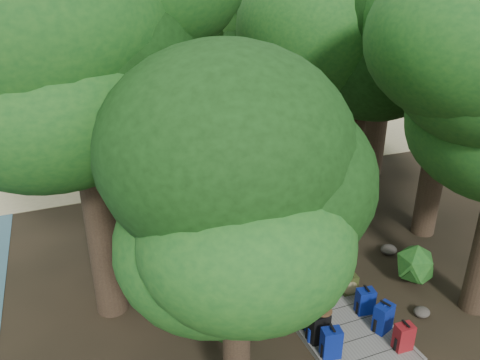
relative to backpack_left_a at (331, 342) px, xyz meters
name	(u,v)px	position (x,y,z in m)	size (l,w,h in m)	color
ground	(274,249)	(0.74, 4.19, -0.48)	(120.00, 120.00, 0.00)	#302518
sand_beach	(155,109)	(0.74, 20.19, -0.47)	(40.00, 22.00, 0.02)	tan
boardwalk	(260,230)	(0.74, 5.19, -0.42)	(2.00, 12.00, 0.12)	slate
backpack_left_a	(331,342)	(0.00, 0.00, 0.00)	(0.38, 0.27, 0.72)	navy
backpack_left_b	(318,326)	(-0.02, 0.47, 0.02)	(0.41, 0.29, 0.76)	black
backpack_left_c	(312,314)	(0.05, 0.86, -0.01)	(0.38, 0.27, 0.71)	navy
backpack_left_d	(282,278)	(0.06, 2.32, -0.06)	(0.40, 0.29, 0.60)	navy
backpack_right_a	(404,336)	(1.48, -0.36, -0.04)	(0.36, 0.26, 0.65)	maroon
backpack_right_b	(383,316)	(1.43, 0.24, 0.00)	(0.40, 0.28, 0.72)	navy
backpack_right_c	(365,300)	(1.42, 0.87, -0.03)	(0.39, 0.27, 0.66)	navy
backpack_right_d	(349,283)	(1.49, 1.59, -0.09)	(0.35, 0.25, 0.53)	#3A431A
duffel_right_khaki	(341,278)	(1.47, 1.91, -0.14)	(0.44, 0.66, 0.44)	olive
duffel_right_black	(321,262)	(1.34, 2.67, -0.13)	(0.46, 0.74, 0.46)	black
suitcase_on_boardwalk	(300,299)	(0.07, 1.43, -0.04)	(0.41, 0.23, 0.64)	black
lone_suitcase_on_sand	(199,146)	(1.05, 12.43, -0.17)	(0.37, 0.21, 0.59)	black
hat_brown	(323,309)	(0.04, 0.45, 0.46)	(0.39, 0.39, 0.12)	#51351E
hat_white	(314,299)	(0.07, 0.85, 0.40)	(0.32, 0.32, 0.11)	silver
kayak	(121,140)	(-1.96, 14.84, -0.31)	(0.66, 3.01, 0.30)	#B63C0F
sun_lounger	(236,130)	(3.25, 13.77, -0.13)	(0.66, 2.05, 0.66)	silver
tree_right_b	(451,73)	(5.32, 3.41, 4.29)	(5.34, 5.34, 9.54)	black
tree_right_c	(362,60)	(4.31, 5.91, 4.28)	(5.51, 5.51, 9.53)	black
tree_right_d	(390,4)	(6.63, 7.87, 5.72)	(6.77, 6.77, 12.40)	black
tree_right_e	(296,44)	(4.84, 11.07, 4.09)	(5.08, 5.08, 9.14)	black
tree_right_f	(317,34)	(7.12, 13.43, 4.12)	(5.15, 5.15, 9.20)	black
tree_left_a	(236,258)	(-2.20, -0.49, 2.78)	(3.91, 3.91, 6.52)	black
tree_left_b	(84,95)	(-3.85, 3.24, 4.55)	(5.59, 5.59, 10.07)	black
tree_left_c	(92,82)	(-3.39, 7.36, 3.96)	(5.10, 5.10, 8.88)	black
tree_back_a	(131,39)	(-0.35, 19.42, 3.54)	(4.65, 4.65, 8.05)	black
tree_back_b	(188,7)	(2.81, 19.61, 5.02)	(6.16, 6.16, 11.00)	black
tree_back_c	(241,16)	(5.69, 19.29, 4.52)	(5.56, 5.56, 10.00)	black
tree_back_d	(44,51)	(-4.63, 18.38, 3.35)	(4.59, 4.59, 7.65)	black
palm_right_a	(270,76)	(3.47, 10.57, 3.02)	(4.11, 4.11, 7.01)	#174613
palm_right_b	(268,45)	(5.46, 15.17, 3.52)	(4.14, 4.14, 8.00)	#174613
palm_right_c	(204,43)	(2.84, 17.10, 3.47)	(4.96, 4.96, 7.90)	#174613
palm_left_a	(60,80)	(-4.18, 10.94, 3.38)	(4.85, 4.85, 7.72)	#174613
rock_left_b	(204,302)	(-1.85, 2.52, -0.37)	(0.40, 0.36, 0.22)	#4C473F
rock_left_c	(210,247)	(-0.99, 4.71, -0.34)	(0.50, 0.45, 0.27)	#4C473F
rock_left_d	(179,214)	(-1.28, 7.07, -0.40)	(0.28, 0.25, 0.15)	#4C473F
rock_right_a	(422,312)	(2.66, 0.39, -0.38)	(0.38, 0.34, 0.21)	#4C473F
rock_right_b	(389,250)	(3.61, 2.80, -0.35)	(0.46, 0.41, 0.25)	#4C473F
rock_right_c	(287,211)	(2.05, 5.94, -0.39)	(0.31, 0.28, 0.17)	#4C473F
shrub_left_a	(233,321)	(-1.59, 1.33, -0.04)	(0.97, 0.97, 0.87)	#154918
shrub_left_b	(186,229)	(-1.43, 5.58, -0.13)	(0.78, 0.78, 0.70)	#154918
shrub_left_c	(145,181)	(-1.94, 9.01, 0.05)	(1.19, 1.19, 1.07)	#154918
shrub_right_a	(413,266)	(3.30, 1.52, -0.02)	(1.03, 1.03, 0.93)	#154918
shrub_right_b	(334,191)	(3.67, 5.80, 0.10)	(1.29, 1.29, 1.16)	#154918
shrub_right_c	(273,164)	(3.09, 9.24, -0.13)	(0.78, 0.78, 0.71)	#154918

